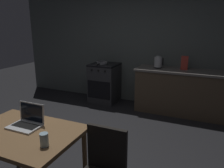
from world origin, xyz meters
TOP-DOWN VIEW (x-y plane):
  - ground_plane at (0.00, 0.00)m, footprint 12.00×12.00m
  - back_wall at (0.30, 2.47)m, footprint 6.40×0.10m
  - kitchen_counter at (1.30, 2.12)m, footprint 2.16×0.64m
  - stove_oven at (-0.57, 2.12)m, footprint 0.60×0.62m
  - dining_table at (-0.03, -0.87)m, footprint 1.12×0.79m
  - laptop at (-0.08, -0.76)m, footprint 0.32×0.24m
  - electric_kettle at (0.64, 2.12)m, footprint 0.19×0.16m
  - frying_pan at (-0.62, 2.09)m, footprint 0.25×0.42m
  - drinking_glass at (0.35, -0.99)m, footprint 0.07×0.07m
  - cereal_box at (1.15, 2.14)m, footprint 0.13×0.05m

SIDE VIEW (x-z plane):
  - ground_plane at x=0.00m, z-range 0.00..0.00m
  - stove_oven at x=-0.57m, z-range 0.00..0.89m
  - kitchen_counter at x=1.30m, z-range 0.00..0.90m
  - dining_table at x=-0.03m, z-range 0.29..1.03m
  - laptop at x=-0.08m, z-range 0.68..0.90m
  - drinking_glass at x=0.35m, z-range 0.74..0.86m
  - frying_pan at x=-0.62m, z-range 0.90..0.94m
  - electric_kettle at x=0.64m, z-range 0.89..1.13m
  - cereal_box at x=1.15m, z-range 0.89..1.16m
  - back_wall at x=0.30m, z-range 0.00..2.81m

